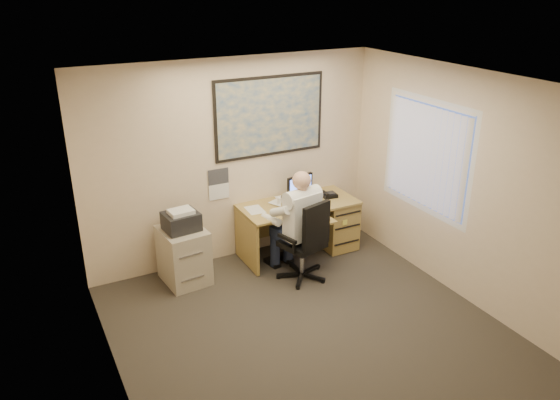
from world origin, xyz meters
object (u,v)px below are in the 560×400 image
desk (319,219)px  office_chair (303,257)px  person (301,226)px  filing_cabinet (183,251)px

desk → office_chair: desk is taller
office_chair → person: person is taller
filing_cabinet → office_chair: office_chair is taller
office_chair → person: (0.01, 0.08, 0.40)m
person → filing_cabinet: bearing=146.8°
desk → filing_cabinet: (-1.98, -0.02, -0.01)m
filing_cabinet → office_chair: bearing=-31.8°
desk → office_chair: size_ratio=1.47×
filing_cabinet → desk: bearing=-5.1°
office_chair → person: size_ratio=0.76×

